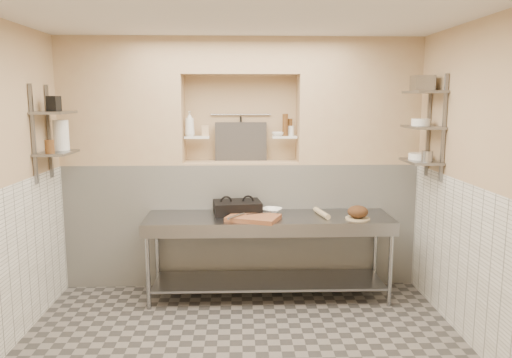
{
  "coord_description": "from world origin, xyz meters",
  "views": [
    {
      "loc": [
        -0.02,
        -3.96,
        2.13
      ],
      "look_at": [
        0.14,
        0.9,
        1.35
      ],
      "focal_mm": 35.0,
      "sensor_mm": 36.0,
      "label": 1
    }
  ],
  "objects_px": {
    "panini_press": "(237,208)",
    "jug_left": "(61,135)",
    "bowl_alcove": "(278,134)",
    "bottle_soap": "(190,124)",
    "bread_loaf": "(358,212)",
    "rolling_pin": "(322,213)",
    "cutting_board": "(253,218)",
    "mixing_bowl": "(272,211)",
    "prep_table": "(269,240)"
  },
  "relations": [
    {
      "from": "prep_table",
      "to": "mixing_bowl",
      "type": "height_order",
      "value": "mixing_bowl"
    },
    {
      "from": "prep_table",
      "to": "jug_left",
      "type": "height_order",
      "value": "jug_left"
    },
    {
      "from": "rolling_pin",
      "to": "cutting_board",
      "type": "bearing_deg",
      "value": -167.25
    },
    {
      "from": "rolling_pin",
      "to": "jug_left",
      "type": "relative_size",
      "value": 1.23
    },
    {
      "from": "prep_table",
      "to": "cutting_board",
      "type": "relative_size",
      "value": 5.13
    },
    {
      "from": "mixing_bowl",
      "to": "bowl_alcove",
      "type": "bearing_deg",
      "value": 76.78
    },
    {
      "from": "prep_table",
      "to": "rolling_pin",
      "type": "relative_size",
      "value": 6.89
    },
    {
      "from": "mixing_bowl",
      "to": "rolling_pin",
      "type": "relative_size",
      "value": 0.58
    },
    {
      "from": "prep_table",
      "to": "rolling_pin",
      "type": "height_order",
      "value": "rolling_pin"
    },
    {
      "from": "rolling_pin",
      "to": "bottle_soap",
      "type": "xyz_separation_m",
      "value": [
        -1.43,
        0.52,
        0.93
      ]
    },
    {
      "from": "bread_loaf",
      "to": "bottle_soap",
      "type": "bearing_deg",
      "value": 159.11
    },
    {
      "from": "bottle_soap",
      "to": "bowl_alcove",
      "type": "relative_size",
      "value": 1.99
    },
    {
      "from": "prep_table",
      "to": "bread_loaf",
      "type": "relative_size",
      "value": 12.2
    },
    {
      "from": "cutting_board",
      "to": "bread_loaf",
      "type": "height_order",
      "value": "bread_loaf"
    },
    {
      "from": "panini_press",
      "to": "bottle_soap",
      "type": "relative_size",
      "value": 1.91
    },
    {
      "from": "prep_table",
      "to": "bread_loaf",
      "type": "height_order",
      "value": "bread_loaf"
    },
    {
      "from": "cutting_board",
      "to": "prep_table",
      "type": "bearing_deg",
      "value": 41.1
    },
    {
      "from": "bowl_alcove",
      "to": "jug_left",
      "type": "bearing_deg",
      "value": -166.76
    },
    {
      "from": "panini_press",
      "to": "bottle_soap",
      "type": "height_order",
      "value": "bottle_soap"
    },
    {
      "from": "bowl_alcove",
      "to": "jug_left",
      "type": "height_order",
      "value": "jug_left"
    },
    {
      "from": "cutting_board",
      "to": "mixing_bowl",
      "type": "distance_m",
      "value": 0.37
    },
    {
      "from": "panini_press",
      "to": "jug_left",
      "type": "xyz_separation_m",
      "value": [
        -1.79,
        -0.12,
        0.8
      ]
    },
    {
      "from": "mixing_bowl",
      "to": "rolling_pin",
      "type": "xyz_separation_m",
      "value": [
        0.52,
        -0.15,
        0.0
      ]
    },
    {
      "from": "rolling_pin",
      "to": "bowl_alcove",
      "type": "xyz_separation_m",
      "value": [
        -0.43,
        0.54,
        0.81
      ]
    },
    {
      "from": "prep_table",
      "to": "bottle_soap",
      "type": "xyz_separation_m",
      "value": [
        -0.87,
        0.54,
        1.21
      ]
    },
    {
      "from": "bread_loaf",
      "to": "jug_left",
      "type": "distance_m",
      "value": 3.15
    },
    {
      "from": "rolling_pin",
      "to": "bottle_soap",
      "type": "distance_m",
      "value": 1.78
    },
    {
      "from": "panini_press",
      "to": "rolling_pin",
      "type": "bearing_deg",
      "value": -14.95
    },
    {
      "from": "bread_loaf",
      "to": "mixing_bowl",
      "type": "bearing_deg",
      "value": 160.53
    },
    {
      "from": "rolling_pin",
      "to": "bowl_alcove",
      "type": "height_order",
      "value": "bowl_alcove"
    },
    {
      "from": "cutting_board",
      "to": "jug_left",
      "type": "height_order",
      "value": "jug_left"
    },
    {
      "from": "cutting_board",
      "to": "jug_left",
      "type": "bearing_deg",
      "value": 175.08
    },
    {
      "from": "bottle_soap",
      "to": "bowl_alcove",
      "type": "height_order",
      "value": "bottle_soap"
    },
    {
      "from": "cutting_board",
      "to": "jug_left",
      "type": "xyz_separation_m",
      "value": [
        -1.96,
        0.17,
        0.84
      ]
    },
    {
      "from": "panini_press",
      "to": "prep_table",
      "type": "bearing_deg",
      "value": -30.38
    },
    {
      "from": "cutting_board",
      "to": "bowl_alcove",
      "type": "distance_m",
      "value": 1.11
    },
    {
      "from": "rolling_pin",
      "to": "panini_press",
      "type": "bearing_deg",
      "value": 172.21
    },
    {
      "from": "panini_press",
      "to": "cutting_board",
      "type": "height_order",
      "value": "panini_press"
    },
    {
      "from": "prep_table",
      "to": "bowl_alcove",
      "type": "xyz_separation_m",
      "value": [
        0.13,
        0.56,
        1.09
      ]
    },
    {
      "from": "panini_press",
      "to": "jug_left",
      "type": "relative_size",
      "value": 1.77
    },
    {
      "from": "cutting_board",
      "to": "bottle_soap",
      "type": "relative_size",
      "value": 1.78
    },
    {
      "from": "bread_loaf",
      "to": "jug_left",
      "type": "height_order",
      "value": "jug_left"
    },
    {
      "from": "prep_table",
      "to": "jug_left",
      "type": "distance_m",
      "value": 2.41
    },
    {
      "from": "rolling_pin",
      "to": "bowl_alcove",
      "type": "distance_m",
      "value": 1.06
    },
    {
      "from": "rolling_pin",
      "to": "bowl_alcove",
      "type": "relative_size",
      "value": 2.64
    },
    {
      "from": "panini_press",
      "to": "jug_left",
      "type": "bearing_deg",
      "value": 176.65
    },
    {
      "from": "mixing_bowl",
      "to": "bottle_soap",
      "type": "distance_m",
      "value": 1.35
    },
    {
      "from": "jug_left",
      "to": "cutting_board",
      "type": "bearing_deg",
      "value": -4.92
    },
    {
      "from": "bowl_alcove",
      "to": "jug_left",
      "type": "distance_m",
      "value": 2.32
    },
    {
      "from": "panini_press",
      "to": "cutting_board",
      "type": "bearing_deg",
      "value": -66.9
    }
  ]
}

